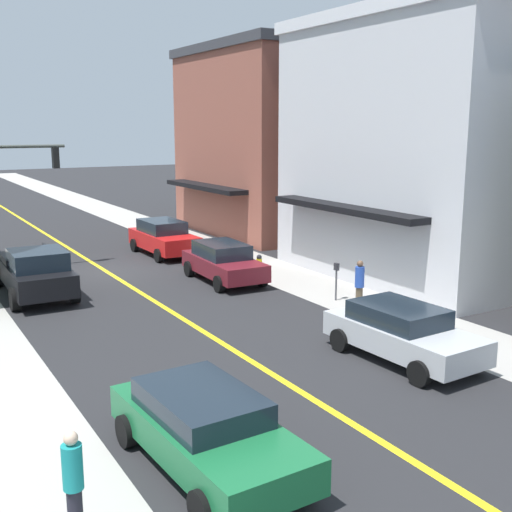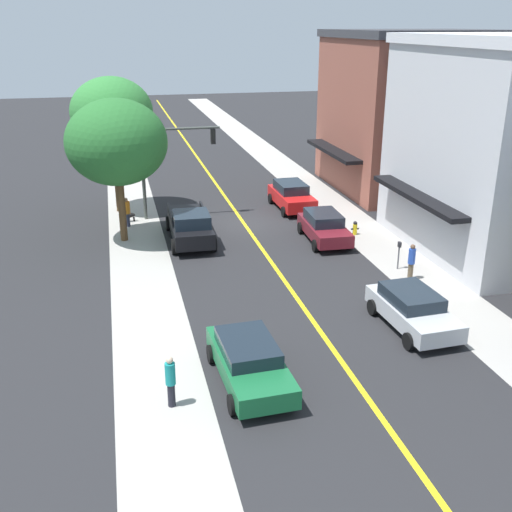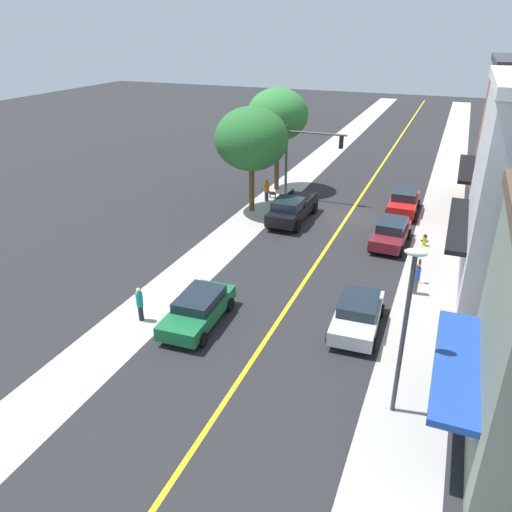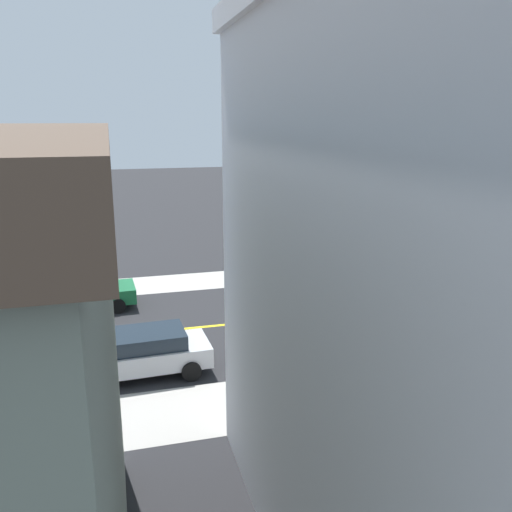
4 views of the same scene
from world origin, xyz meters
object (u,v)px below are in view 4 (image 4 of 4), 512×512
Objects in this scene: small_dog at (415,257)px; fire_hydrant at (468,352)px; pedestrian_blue_shirt at (290,361)px; street_tree_left_near at (455,156)px; traffic_light_mast at (452,204)px; pedestrian_teal_shirt at (66,275)px; silver_sedan_left_curb at (143,352)px; maroon_sedan_left_curb at (422,321)px; black_pickup_truck at (373,267)px; green_sedan_right_curb at (81,293)px; parking_meter at (328,356)px; pedestrian_orange_shirt at (401,249)px; street_tree_right_corner at (365,172)px.

fire_hydrant is at bearing 152.50° from small_dog.
street_tree_left_near is at bearing -105.77° from pedestrian_blue_shirt.
pedestrian_teal_shirt is (1.95, 19.43, -2.91)m from traffic_light_mast.
maroon_sedan_left_curb is (-0.03, -10.21, 0.02)m from silver_sedan_left_curb.
maroon_sedan_left_curb is 6.25m from pedestrian_blue_shirt.
street_tree_left_near is 22.10m from pedestrian_teal_shirt.
pedestrian_teal_shirt is (2.53, 14.80, -0.00)m from black_pickup_truck.
black_pickup_truck reaches higher than maroon_sedan_left_curb.
pedestrian_blue_shirt is (-0.08, 6.47, 0.52)m from fire_hydrant.
green_sedan_right_curb is at bearing 55.64° from fire_hydrant.
parking_meter is at bearing 135.34° from small_dog.
street_tree_left_near is 6.10m from pedestrian_orange_shirt.
pedestrian_orange_shirt is 18.21m from pedestrian_teal_shirt.
pedestrian_blue_shirt is at bearing -0.34° from pedestrian_teal_shirt.
street_tree_right_corner is 13.50m from fire_hydrant.
street_tree_left_near is 10.56× the size of small_dog.
traffic_light_mast is 19.74m from pedestrian_teal_shirt.
small_dog is at bearing -172.80° from green_sedan_right_curb.
pedestrian_teal_shirt is (11.51, 13.84, 0.53)m from fire_hydrant.
silver_sedan_left_curb is at bearing -14.94° from pedestrian_teal_shirt.
pedestrian_blue_shirt is at bearing 52.05° from black_pickup_truck.
street_tree_right_corner is 1.65× the size of maroon_sedan_left_curb.
pedestrian_blue_shirt reaches higher than fire_hydrant.
small_dog is at bearing -172.33° from traffic_light_mast.
street_tree_right_corner is 1.31× the size of traffic_light_mast.
maroon_sedan_left_curb reaches higher than small_dog.
maroon_sedan_left_curb is 2.66× the size of pedestrian_teal_shirt.
black_pickup_truck is at bearing 163.41° from street_tree_right_corner.
traffic_light_mast is 3.38× the size of pedestrian_orange_shirt.
parking_meter is 0.30× the size of silver_sedan_left_curb.
pedestrian_blue_shirt is 16.87m from small_dog.
pedestrian_blue_shirt is (-9.65, 12.05, -2.92)m from traffic_light_mast.
street_tree_right_corner is at bearing -105.23° from black_pickup_truck.
street_tree_right_corner reaches higher than fire_hydrant.
maroon_sedan_left_curb is 11.28m from pedestrian_orange_shirt.
street_tree_right_corner is 15.07m from parking_meter.
green_sedan_right_curb is (-0.65, 18.62, -3.07)m from traffic_light_mast.
street_tree_left_near is 1.08× the size of street_tree_right_corner.
fire_hydrant is at bearing 17.45° from pedestrian_teal_shirt.
parking_meter is 10.96m from black_pickup_truck.
silver_sedan_left_curb is 0.94× the size of green_sedan_right_curb.
street_tree_left_near is at bearing -82.38° from small_dog.
pedestrian_teal_shirt is at bearing -8.33° from black_pickup_truck.
pedestrian_orange_shirt reaches higher than parking_meter.
silver_sedan_left_curb is at bearing 129.12° from street_tree_right_corner.
pedestrian_blue_shirt is at bearing -73.68° from pedestrian_orange_shirt.
street_tree_left_near is 5.96× the size of parking_meter.
small_dog is at bearing -143.22° from black_pickup_truck.
silver_sedan_left_curb reaches higher than small_dog.
silver_sedan_left_curb is at bearing 119.65° from street_tree_left_near.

